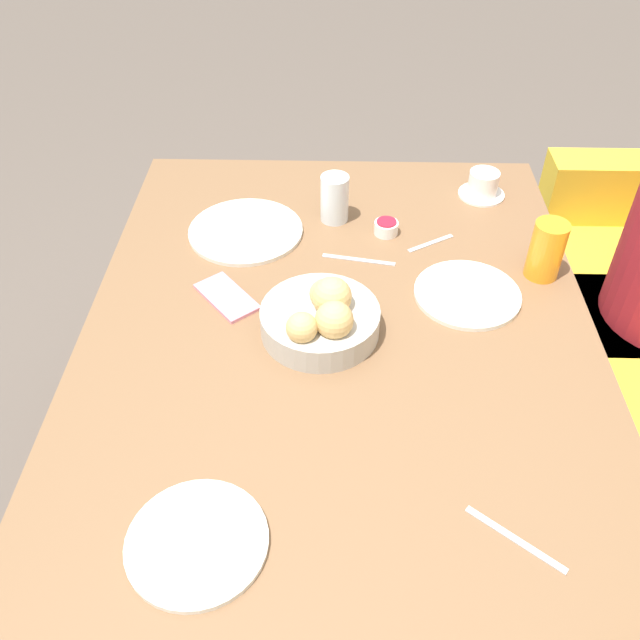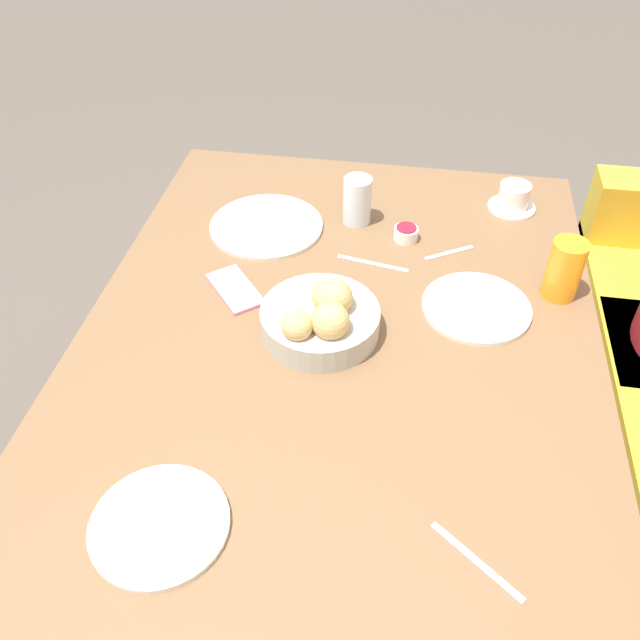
{
  "view_description": "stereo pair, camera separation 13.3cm",
  "coord_description": "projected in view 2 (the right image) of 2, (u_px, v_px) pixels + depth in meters",
  "views": [
    {
      "loc": [
        0.91,
        -0.01,
        1.66
      ],
      "look_at": [
        -0.07,
        -0.04,
        0.77
      ],
      "focal_mm": 38.0,
      "sensor_mm": 36.0,
      "label": 1
    },
    {
      "loc": [
        0.9,
        0.12,
        1.66
      ],
      "look_at": [
        -0.07,
        -0.04,
        0.77
      ],
      "focal_mm": 38.0,
      "sensor_mm": 36.0,
      "label": 2
    }
  ],
  "objects": [
    {
      "name": "water_tumbler",
      "position": [
        357.0,
        200.0,
        1.6
      ],
      "size": [
        0.07,
        0.07,
        0.12
      ],
      "color": "silver",
      "rests_on": "dining_table"
    },
    {
      "name": "plate_far_center",
      "position": [
        476.0,
        307.0,
        1.39
      ],
      "size": [
        0.22,
        0.22,
        0.01
      ],
      "color": "silver",
      "rests_on": "dining_table"
    },
    {
      "name": "knife_silver",
      "position": [
        476.0,
        561.0,
        0.98
      ],
      "size": [
        0.11,
        0.14,
        0.0
      ],
      "color": "#B7B7BC",
      "rests_on": "dining_table"
    },
    {
      "name": "fork_silver",
      "position": [
        373.0,
        263.0,
        1.51
      ],
      "size": [
        0.04,
        0.16,
        0.0
      ],
      "color": "#B7B7BC",
      "rests_on": "dining_table"
    },
    {
      "name": "spoon_coffee",
      "position": [
        449.0,
        253.0,
        1.54
      ],
      "size": [
        0.07,
        0.11,
        0.0
      ],
      "color": "#B7B7BC",
      "rests_on": "dining_table"
    },
    {
      "name": "coffee_cup",
      "position": [
        513.0,
        198.0,
        1.66
      ],
      "size": [
        0.12,
        0.12,
        0.07
      ],
      "color": "white",
      "rests_on": "dining_table"
    },
    {
      "name": "plate_near_left",
      "position": [
        266.0,
        226.0,
        1.61
      ],
      "size": [
        0.27,
        0.27,
        0.01
      ],
      "color": "silver",
      "rests_on": "dining_table"
    },
    {
      "name": "juice_glass",
      "position": [
        564.0,
        269.0,
        1.39
      ],
      "size": [
        0.07,
        0.07,
        0.13
      ],
      "color": "orange",
      "rests_on": "dining_table"
    },
    {
      "name": "ground_plane",
      "position": [
        330.0,
        554.0,
        1.79
      ],
      "size": [
        10.0,
        10.0,
        0.0
      ],
      "primitive_type": "plane",
      "color": "#564C44"
    },
    {
      "name": "bread_basket",
      "position": [
        322.0,
        317.0,
        1.32
      ],
      "size": [
        0.24,
        0.24,
        0.12
      ],
      "color": "#B2ADA3",
      "rests_on": "dining_table"
    },
    {
      "name": "cell_phone",
      "position": [
        235.0,
        289.0,
        1.44
      ],
      "size": [
        0.16,
        0.15,
        0.01
      ],
      "color": "pink",
      "rests_on": "dining_table"
    },
    {
      "name": "dining_table",
      "position": [
        333.0,
        387.0,
        1.35
      ],
      "size": [
        1.5,
        1.03,
        0.74
      ],
      "color": "brown",
      "rests_on": "ground_plane"
    },
    {
      "name": "jam_bowl_berry",
      "position": [
        406.0,
        233.0,
        1.57
      ],
      "size": [
        0.06,
        0.06,
        0.03
      ],
      "color": "white",
      "rests_on": "dining_table"
    },
    {
      "name": "plate_near_right",
      "position": [
        160.0,
        525.0,
        1.02
      ],
      "size": [
        0.21,
        0.21,
        0.01
      ],
      "color": "silver",
      "rests_on": "dining_table"
    }
  ]
}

